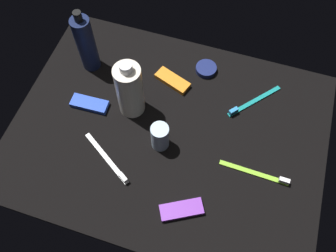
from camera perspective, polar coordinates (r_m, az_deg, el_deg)
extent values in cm
cube|color=black|center=(97.35, 0.00, -0.99)|extent=(84.00, 64.00, 1.20)
cylinder|color=#151E42|center=(104.41, -12.94, 12.61)|extent=(5.28, 5.28, 18.18)
cylinder|color=black|center=(96.92, -14.22, 16.60)|extent=(2.20, 2.20, 2.80)
cylinder|color=silver|center=(93.77, -6.14, 5.67)|extent=(7.05, 7.05, 17.10)
cylinder|color=silver|center=(85.94, -6.75, 9.23)|extent=(3.20, 3.20, 2.20)
cylinder|color=silver|center=(91.30, -1.29, -1.72)|extent=(4.67, 4.67, 8.61)
cube|color=teal|center=(103.99, 13.64, 3.94)|extent=(12.71, 14.37, 0.90)
cube|color=#338CCC|center=(99.81, 10.43, 2.42)|extent=(2.54, 2.68, 1.20)
cube|color=#8CD133|center=(94.12, 13.55, -7.24)|extent=(18.03, 1.67, 0.90)
cube|color=white|center=(94.27, 18.08, -8.27)|extent=(2.63, 1.17, 1.20)
cube|color=white|center=(94.42, -9.82, -5.01)|extent=(15.85, 10.64, 0.90)
cube|color=white|center=(90.68, -7.19, -8.14)|extent=(2.79, 2.32, 1.20)
cube|color=purple|center=(88.42, 2.16, -13.21)|extent=(11.05, 8.49, 1.50)
cube|color=orange|center=(104.53, 0.73, 7.26)|extent=(11.14, 7.31, 1.50)
cube|color=blue|center=(102.55, -12.42, 3.46)|extent=(10.55, 4.41, 1.50)
cylinder|color=navy|center=(107.52, 6.10, 9.06)|extent=(6.16, 6.16, 1.62)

